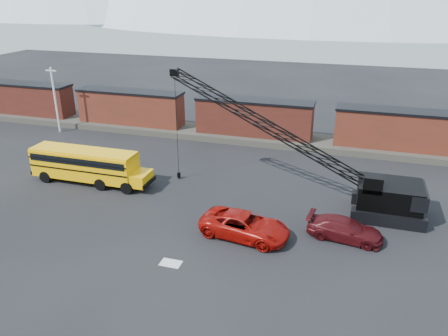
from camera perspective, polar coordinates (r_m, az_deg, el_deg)
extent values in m
plane|color=black|center=(32.99, -5.00, -8.32)|extent=(160.00, 160.00, 0.00)
cube|color=#4B483E|center=(52.05, 3.88, 4.09)|extent=(120.00, 5.00, 0.70)
cube|color=#4B1B15|center=(66.00, -24.53, 8.24)|extent=(13.50, 2.90, 4.00)
cube|color=black|center=(65.58, -24.83, 9.97)|extent=(13.70, 3.10, 0.25)
cube|color=black|center=(69.17, -26.97, 6.95)|extent=(2.20, 2.40, 0.60)
cube|color=black|center=(63.76, -21.39, 6.69)|extent=(2.20, 2.40, 0.60)
cube|color=#4C2115|center=(56.92, -12.08, 7.74)|extent=(13.50, 2.90, 4.00)
cube|color=black|center=(56.44, -12.25, 9.75)|extent=(13.70, 3.10, 0.25)
cube|color=black|center=(59.46, -15.53, 6.35)|extent=(2.20, 2.40, 0.60)
cube|color=black|center=(55.53, -8.10, 5.82)|extent=(2.20, 2.40, 0.60)
cube|color=#4B1B15|center=(51.35, 3.95, 6.57)|extent=(13.50, 2.90, 4.00)
cube|color=black|center=(50.82, 4.01, 8.79)|extent=(13.70, 3.10, 0.25)
cube|color=black|center=(52.89, -0.55, 5.19)|extent=(2.20, 2.40, 0.60)
cube|color=black|center=(51.14, 8.50, 4.31)|extent=(2.20, 2.40, 0.60)
cube|color=#4C2115|center=(50.45, 21.99, 4.65)|extent=(13.50, 2.90, 4.00)
cube|color=black|center=(49.91, 22.34, 6.88)|extent=(13.70, 3.10, 0.25)
cube|color=black|center=(50.71, 17.01, 3.38)|extent=(2.20, 2.40, 0.60)
cube|color=black|center=(51.55, 26.33, 2.28)|extent=(2.20, 2.40, 0.60)
cylinder|color=silver|center=(57.70, -21.16, 8.25)|extent=(0.24, 0.24, 8.00)
cube|color=silver|center=(57.00, -21.68, 11.74)|extent=(1.40, 0.12, 0.12)
cube|color=silver|center=(29.75, -6.96, -12.23)|extent=(1.40, 0.90, 0.02)
cube|color=#F7AD05|center=(42.08, -17.74, 0.49)|extent=(10.00, 2.50, 2.50)
cube|color=#F7AD05|center=(39.58, -10.86, -1.33)|extent=(1.60, 2.30, 1.10)
cube|color=#F7AD05|center=(41.63, -17.95, 2.14)|extent=(10.00, 2.30, 0.18)
cube|color=black|center=(40.88, -18.81, 0.75)|extent=(9.60, 0.05, 0.65)
cube|color=black|center=(42.80, -16.93, 1.97)|extent=(9.60, 0.05, 0.65)
cube|color=black|center=(39.34, -9.73, -1.88)|extent=(0.15, 2.45, 0.35)
cube|color=black|center=(45.39, -22.89, 0.00)|extent=(0.15, 2.50, 0.35)
cylinder|color=black|center=(43.79, -22.28, -1.07)|extent=(1.10, 0.35, 1.10)
cylinder|color=black|center=(45.42, -20.53, 0.04)|extent=(1.10, 0.35, 1.10)
cylinder|color=black|center=(40.53, -15.83, -2.08)|extent=(1.10, 0.35, 1.10)
cylinder|color=black|center=(42.29, -14.21, -0.83)|extent=(1.10, 0.35, 1.10)
cylinder|color=black|center=(39.25, -12.60, -2.57)|extent=(1.10, 0.35, 1.10)
cylinder|color=black|center=(41.08, -11.08, -1.26)|extent=(1.10, 0.35, 1.10)
imported|color=#9C0C07|center=(31.91, 2.76, -7.52)|extent=(6.90, 3.91, 1.82)
imported|color=#430C0F|center=(32.86, 15.51, -7.70)|extent=(5.63, 2.83, 1.57)
cube|color=black|center=(35.79, 20.60, -6.26)|extent=(5.50, 1.00, 1.00)
cube|color=black|center=(38.64, 20.41, -4.03)|extent=(5.50, 1.00, 1.00)
cube|color=black|center=(36.61, 20.80, -3.16)|extent=(4.80, 3.60, 1.80)
cube|color=black|center=(36.77, 23.93, -3.21)|extent=(1.20, 3.80, 1.20)
cube|color=black|center=(34.92, 18.88, -1.97)|extent=(1.40, 1.20, 1.30)
cube|color=black|center=(34.41, 18.89, -2.34)|extent=(1.20, 0.06, 0.90)
cube|color=black|center=(38.74, -6.50, 12.31)|extent=(0.70, 0.50, 0.60)
cylinder|color=black|center=(39.95, -6.18, 5.21)|extent=(0.04, 0.04, 9.74)
cube|color=black|center=(41.59, -5.91, -0.93)|extent=(0.25, 0.25, 0.50)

